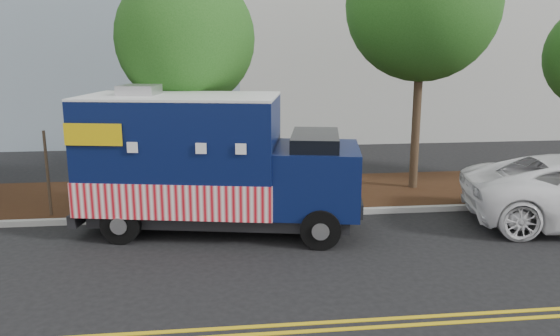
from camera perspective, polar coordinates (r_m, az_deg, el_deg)
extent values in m
plane|color=black|center=(13.40, -10.28, -7.22)|extent=(120.00, 120.00, 0.00)
cube|color=#9E9E99|center=(14.70, -9.97, -5.10)|extent=(120.00, 0.18, 0.15)
cube|color=black|center=(16.72, -9.60, -2.93)|extent=(120.00, 4.00, 0.15)
cube|color=gold|center=(9.34, -11.92, -16.42)|extent=(120.00, 0.10, 0.01)
cylinder|color=#38281C|center=(16.06, -9.48, 3.01)|extent=(0.26, 0.26, 3.74)
sphere|color=#1C4E16|center=(15.85, -9.86, 13.19)|extent=(3.88, 3.88, 3.88)
cylinder|color=#38281C|center=(17.38, 14.05, 4.91)|extent=(0.26, 0.26, 4.58)
sphere|color=#1C4E16|center=(17.28, 14.67, 16.21)|extent=(4.52, 4.52, 4.52)
cube|color=#473828|center=(15.38, -23.10, -0.81)|extent=(0.06, 0.06, 2.40)
cube|color=black|center=(13.71, -5.92, -4.59)|extent=(6.46, 3.26, 0.31)
cube|color=#091340|center=(13.56, -10.19, 1.71)|extent=(5.03, 3.39, 2.64)
cube|color=red|center=(13.76, -10.04, -2.12)|extent=(5.09, 3.46, 0.83)
cube|color=white|center=(13.37, -10.41, 7.37)|extent=(5.03, 3.39, 0.07)
cube|color=#B7B7BA|center=(13.65, -14.50, 7.89)|extent=(1.04, 1.04, 0.24)
cube|color=#091340|center=(13.25, 3.89, -1.06)|extent=(2.41, 2.71, 1.54)
cube|color=black|center=(13.09, 3.69, 2.09)|extent=(1.50, 2.32, 0.72)
cube|color=black|center=(13.41, 8.19, -3.28)|extent=(0.52, 2.18, 0.33)
cube|color=black|center=(14.67, -18.97, -3.93)|extent=(0.68, 2.47, 0.31)
cube|color=#B7B7BA|center=(14.32, -19.28, 1.99)|extent=(0.43, 1.95, 2.09)
cube|color=#B7B7BA|center=(14.72, -7.67, 2.87)|extent=(1.95, 0.43, 1.21)
cube|color=#E3BC0B|center=(12.77, -18.98, 3.32)|extent=(1.30, 0.28, 0.50)
cube|color=#E3BC0B|center=(15.19, -15.09, 4.94)|extent=(1.30, 0.28, 0.50)
cylinder|color=black|center=(12.42, 4.27, -6.39)|extent=(0.97, 0.48, 0.93)
cylinder|color=black|center=(14.57, 4.32, -3.52)|extent=(0.97, 0.48, 0.93)
cylinder|color=black|center=(13.26, -16.25, -5.64)|extent=(0.97, 0.48, 0.93)
cylinder|color=black|center=(15.29, -13.31, -3.05)|extent=(0.97, 0.48, 0.93)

